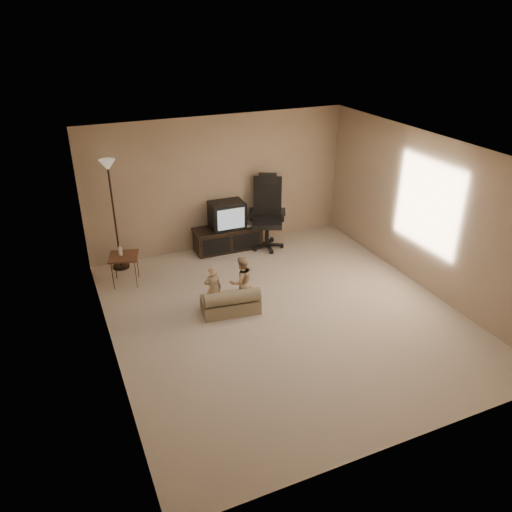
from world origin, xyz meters
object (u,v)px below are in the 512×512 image
Objects in this scene: side_table at (123,256)px; office_chair at (267,222)px; toddler_left at (213,289)px; floor_lamp at (111,191)px; toddler_right at (242,281)px; tv_stand at (228,230)px; child_sofa at (231,302)px.

office_chair is at bearing 8.17° from side_table.
toddler_left is at bearing -108.39° from office_chair.
floor_lamp is (0.02, 0.62, 0.93)m from side_table.
office_chair is 2.23m from toddler_right.
tv_stand is 1.59× the size of toddler_right.
floor_lamp reaches higher than office_chair.
child_sofa is at bearing -102.02° from office_chair.
toddler_right reaches higher than toddler_left.
toddler_right is (0.23, 0.12, 0.25)m from child_sofa.
office_chair is 1.67× the size of toddler_right.
tv_stand is 0.68× the size of floor_lamp.
tv_stand is 1.91× the size of side_table.
child_sofa is 0.36m from toddler_right.
office_chair is 2.48m from toddler_left.
office_chair is at bearing -126.11° from toddler_left.
office_chair reaches higher than toddler_left.
toddler_left is (-1.72, -1.79, -0.13)m from office_chair.
child_sofa is (-1.50, -1.95, -0.33)m from office_chair.
side_table is at bearing -163.50° from tv_stand.
floor_lamp is (-2.04, 0.06, 1.04)m from tv_stand.
toddler_right is (-1.27, -1.83, -0.08)m from office_chair.
floor_lamp is at bearing -54.40° from toddler_left.
floor_lamp is at bearing -58.87° from toddler_right.
toddler_right is (0.45, -0.04, 0.05)m from toddler_left.
toddler_left is at bearing -115.44° from tv_stand.
toddler_right is (1.53, -1.43, -0.08)m from side_table.
child_sofa is 0.34m from toddler_left.
toddler_right is at bearing -177.16° from toddler_left.
floor_lamp reaches higher than toddler_left.
child_sofa is at bearing -108.48° from tv_stand.
office_chair is 2.48m from child_sofa.
toddler_left is 0.89× the size of toddler_right.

